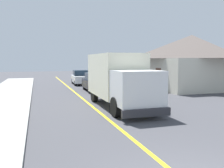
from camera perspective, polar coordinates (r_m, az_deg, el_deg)
The scene contains 5 objects.
centre_line_yellow at distance 14.48m, azimuth -4.80°, elevation -5.42°, with size 0.16×56.00×0.01m, color gold.
box_truck at distance 14.26m, azimuth 1.63°, elevation 1.57°, with size 2.42×7.19×3.20m.
parked_car_near at distance 21.69m, azimuth -4.08°, elevation 0.38°, with size 1.92×4.45×1.67m.
parked_car_mid at distance 28.08m, azimuth -7.62°, elevation 1.54°, with size 1.98×4.47×1.67m.
house_across_street at distance 25.47m, azimuth 18.56°, elevation 5.44°, with size 9.42×9.28×5.37m.
Camera 1 is at (-3.19, -3.85, 2.78)m, focal length 37.82 mm.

